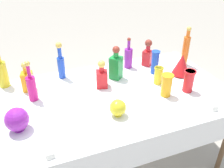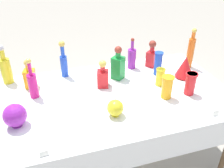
{
  "view_description": "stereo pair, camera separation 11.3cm",
  "coord_description": "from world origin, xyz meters",
  "px_view_note": "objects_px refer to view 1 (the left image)",
  "views": [
    {
      "loc": [
        -0.61,
        -1.58,
        1.88
      ],
      "look_at": [
        0.0,
        0.0,
        0.86
      ],
      "focal_mm": 40.0,
      "sensor_mm": 36.0,
      "label": 1
    },
    {
      "loc": [
        -0.5,
        -1.61,
        1.88
      ],
      "look_at": [
        0.0,
        0.0,
        0.86
      ],
      "focal_mm": 40.0,
      "sensor_mm": 36.0,
      "label": 2
    }
  ],
  "objects_px": {
    "tall_bottle_3": "(61,63)",
    "fluted_vase_0": "(182,64)",
    "slender_vase_0": "(155,62)",
    "square_decanter_1": "(148,54)",
    "tall_bottle_0": "(128,57)",
    "square_decanter_0": "(27,79)",
    "tall_bottle_2": "(2,72)",
    "round_bowl_1": "(118,108)",
    "tall_bottle_1": "(32,86)",
    "slender_vase_3": "(167,84)",
    "square_decanter_3": "(102,76)",
    "round_bowl_0": "(17,120)",
    "slender_vase_1": "(158,75)",
    "square_decanter_2": "(116,65)",
    "slender_vase_2": "(189,80)",
    "tall_bottle_4": "(186,49)"
  },
  "relations": [
    {
      "from": "tall_bottle_1",
      "to": "slender_vase_3",
      "type": "xyz_separation_m",
      "value": [
        1.0,
        -0.32,
        -0.02
      ]
    },
    {
      "from": "square_decanter_1",
      "to": "slender_vase_1",
      "type": "height_order",
      "value": "square_decanter_1"
    },
    {
      "from": "square_decanter_3",
      "to": "slender_vase_0",
      "type": "xyz_separation_m",
      "value": [
        0.53,
        0.05,
        0.02
      ]
    },
    {
      "from": "square_decanter_1",
      "to": "tall_bottle_1",
      "type": "bearing_deg",
      "value": -168.86
    },
    {
      "from": "square_decanter_1",
      "to": "tall_bottle_3",
      "type": "bearing_deg",
      "value": 176.67
    },
    {
      "from": "square_decanter_1",
      "to": "fluted_vase_0",
      "type": "distance_m",
      "value": 0.35
    },
    {
      "from": "tall_bottle_2",
      "to": "round_bowl_1",
      "type": "distance_m",
      "value": 1.04
    },
    {
      "from": "tall_bottle_0",
      "to": "square_decanter_1",
      "type": "bearing_deg",
      "value": -6.38
    },
    {
      "from": "tall_bottle_3",
      "to": "slender_vase_0",
      "type": "bearing_deg",
      "value": -15.21
    },
    {
      "from": "square_decanter_0",
      "to": "slender_vase_0",
      "type": "relative_size",
      "value": 1.16
    },
    {
      "from": "tall_bottle_4",
      "to": "slender_vase_2",
      "type": "bearing_deg",
      "value": -121.32
    },
    {
      "from": "square_decanter_1",
      "to": "round_bowl_0",
      "type": "height_order",
      "value": "square_decanter_1"
    },
    {
      "from": "slender_vase_0",
      "to": "tall_bottle_1",
      "type": "bearing_deg",
      "value": -177.63
    },
    {
      "from": "square_decanter_0",
      "to": "square_decanter_2",
      "type": "relative_size",
      "value": 0.83
    },
    {
      "from": "slender_vase_3",
      "to": "round_bowl_0",
      "type": "height_order",
      "value": "slender_vase_3"
    },
    {
      "from": "square_decanter_1",
      "to": "slender_vase_3",
      "type": "xyz_separation_m",
      "value": [
        -0.12,
        -0.54,
        -0.02
      ]
    },
    {
      "from": "square_decanter_0",
      "to": "round_bowl_0",
      "type": "bearing_deg",
      "value": -102.54
    },
    {
      "from": "fluted_vase_0",
      "to": "square_decanter_3",
      "type": "bearing_deg",
      "value": 175.11
    },
    {
      "from": "tall_bottle_2",
      "to": "slender_vase_3",
      "type": "height_order",
      "value": "tall_bottle_2"
    },
    {
      "from": "square_decanter_3",
      "to": "round_bowl_0",
      "type": "relative_size",
      "value": 1.46
    },
    {
      "from": "square_decanter_2",
      "to": "slender_vase_2",
      "type": "height_order",
      "value": "square_decanter_2"
    },
    {
      "from": "square_decanter_3",
      "to": "fluted_vase_0",
      "type": "bearing_deg",
      "value": -4.89
    },
    {
      "from": "tall_bottle_3",
      "to": "slender_vase_0",
      "type": "height_order",
      "value": "tall_bottle_3"
    },
    {
      "from": "tall_bottle_1",
      "to": "fluted_vase_0",
      "type": "height_order",
      "value": "tall_bottle_1"
    },
    {
      "from": "slender_vase_1",
      "to": "round_bowl_1",
      "type": "height_order",
      "value": "slender_vase_1"
    },
    {
      "from": "tall_bottle_3",
      "to": "fluted_vase_0",
      "type": "height_order",
      "value": "tall_bottle_3"
    },
    {
      "from": "square_decanter_2",
      "to": "slender_vase_1",
      "type": "distance_m",
      "value": 0.38
    },
    {
      "from": "tall_bottle_1",
      "to": "square_decanter_3",
      "type": "xyz_separation_m",
      "value": [
        0.56,
        -0.01,
        -0.02
      ]
    },
    {
      "from": "tall_bottle_1",
      "to": "square_decanter_1",
      "type": "distance_m",
      "value": 1.14
    },
    {
      "from": "tall_bottle_1",
      "to": "round_bowl_1",
      "type": "distance_m",
      "value": 0.69
    },
    {
      "from": "square_decanter_0",
      "to": "fluted_vase_0",
      "type": "bearing_deg",
      "value": -9.85
    },
    {
      "from": "tall_bottle_2",
      "to": "square_decanter_2",
      "type": "xyz_separation_m",
      "value": [
        0.94,
        -0.21,
        -0.01
      ]
    },
    {
      "from": "fluted_vase_0",
      "to": "slender_vase_3",
      "type": "bearing_deg",
      "value": -141.29
    },
    {
      "from": "square_decanter_3",
      "to": "fluted_vase_0",
      "type": "relative_size",
      "value": 1.2
    },
    {
      "from": "fluted_vase_0",
      "to": "tall_bottle_1",
      "type": "bearing_deg",
      "value": 176.82
    },
    {
      "from": "slender_vase_0",
      "to": "tall_bottle_3",
      "type": "bearing_deg",
      "value": 164.79
    },
    {
      "from": "slender_vase_0",
      "to": "slender_vase_1",
      "type": "distance_m",
      "value": 0.19
    },
    {
      "from": "tall_bottle_2",
      "to": "square_decanter_3",
      "type": "xyz_separation_m",
      "value": [
        0.77,
        -0.31,
        -0.04
      ]
    },
    {
      "from": "round_bowl_0",
      "to": "square_decanter_1",
      "type": "bearing_deg",
      "value": 23.82
    },
    {
      "from": "square_decanter_0",
      "to": "round_bowl_0",
      "type": "distance_m",
      "value": 0.5
    },
    {
      "from": "square_decanter_0",
      "to": "slender_vase_1",
      "type": "relative_size",
      "value": 1.67
    },
    {
      "from": "tall_bottle_1",
      "to": "square_decanter_1",
      "type": "height_order",
      "value": "tall_bottle_1"
    },
    {
      "from": "round_bowl_1",
      "to": "tall_bottle_3",
      "type": "bearing_deg",
      "value": 110.74
    },
    {
      "from": "tall_bottle_0",
      "to": "square_decanter_0",
      "type": "height_order",
      "value": "tall_bottle_0"
    },
    {
      "from": "tall_bottle_3",
      "to": "square_decanter_3",
      "type": "distance_m",
      "value": 0.4
    },
    {
      "from": "square_decanter_1",
      "to": "slender_vase_1",
      "type": "distance_m",
      "value": 0.36
    },
    {
      "from": "square_decanter_3",
      "to": "slender_vase_3",
      "type": "relative_size",
      "value": 1.3
    },
    {
      "from": "square_decanter_3",
      "to": "slender_vase_2",
      "type": "height_order",
      "value": "square_decanter_3"
    },
    {
      "from": "square_decanter_3",
      "to": "slender_vase_1",
      "type": "bearing_deg",
      "value": -14.46
    },
    {
      "from": "tall_bottle_0",
      "to": "round_bowl_1",
      "type": "height_order",
      "value": "tall_bottle_0"
    }
  ]
}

